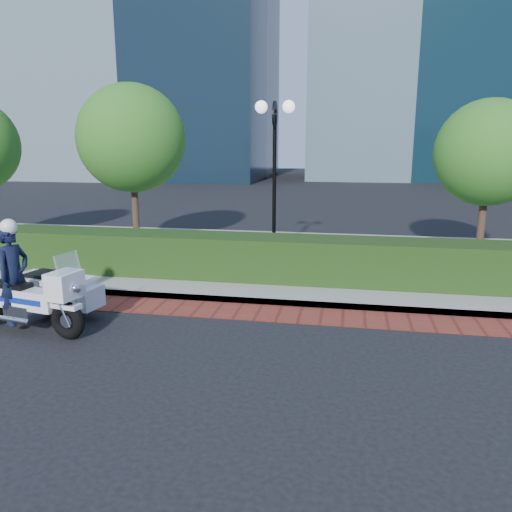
% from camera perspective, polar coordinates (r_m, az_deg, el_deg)
% --- Properties ---
extents(ground, '(120.00, 120.00, 0.00)m').
position_cam_1_polar(ground, '(8.96, -9.53, -9.04)').
color(ground, black).
rests_on(ground, ground).
extents(brick_strip, '(60.00, 1.00, 0.01)m').
position_cam_1_polar(brick_strip, '(10.28, -6.66, -6.01)').
color(brick_strip, maroon).
rests_on(brick_strip, ground).
extents(sidewalk, '(60.00, 8.00, 0.15)m').
position_cam_1_polar(sidewalk, '(14.46, -1.41, -0.13)').
color(sidewalk, gray).
rests_on(sidewalk, ground).
extents(hedge_main, '(18.00, 1.20, 1.00)m').
position_cam_1_polar(hedge_main, '(12.06, -3.80, 0.04)').
color(hedge_main, black).
rests_on(hedge_main, sidewalk).
extents(lamppost, '(1.02, 0.70, 4.21)m').
position_cam_1_polar(lamppost, '(13.14, 2.13, 11.27)').
color(lamppost, black).
rests_on(lamppost, sidewalk).
extents(tree_b, '(3.20, 3.20, 4.89)m').
position_cam_1_polar(tree_b, '(15.67, -14.03, 12.89)').
color(tree_b, '#332319').
rests_on(tree_b, sidewalk).
extents(tree_c, '(2.80, 2.80, 4.30)m').
position_cam_1_polar(tree_c, '(14.72, 25.04, 10.61)').
color(tree_c, '#332319').
rests_on(tree_c, sidewalk).
extents(tower_far_left, '(16.00, 14.00, 34.00)m').
position_cam_1_polar(tower_far_left, '(67.81, -27.05, 23.12)').
color(tower_far_left, black).
rests_on(tower_far_left, ground).
extents(police_motorcycle, '(2.50, 2.00, 2.03)m').
position_cam_1_polar(police_motorcycle, '(10.01, -23.88, -3.43)').
color(police_motorcycle, black).
rests_on(police_motorcycle, ground).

